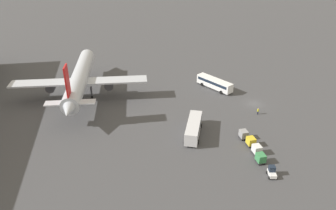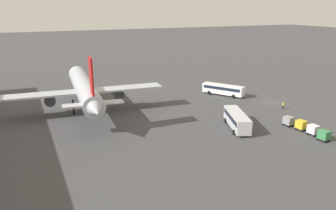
{
  "view_description": "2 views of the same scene",
  "coord_description": "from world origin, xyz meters",
  "px_view_note": "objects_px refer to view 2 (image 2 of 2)",
  "views": [
    {
      "loc": [
        -74.29,
        37.41,
        41.87
      ],
      "look_at": [
        -5.56,
        25.12,
        4.86
      ],
      "focal_mm": 35.0,
      "sensor_mm": 36.0,
      "label": 1
    },
    {
      "loc": [
        -64.82,
        60.35,
        24.52
      ],
      "look_at": [
        0.84,
        30.22,
        2.76
      ],
      "focal_mm": 35.0,
      "sensor_mm": 36.0,
      "label": 2
    }
  ],
  "objects_px": {
    "airplane": "(84,88)",
    "cargo_cart_grey": "(289,121)",
    "shuttle_bus_far": "(237,119)",
    "worker_person": "(283,105)",
    "cargo_cart_green": "(324,135)",
    "cargo_cart_yellow": "(301,125)",
    "shuttle_bus_near": "(223,89)",
    "cargo_cart_white": "(313,129)"
  },
  "relations": [
    {
      "from": "airplane",
      "to": "cargo_cart_yellow",
      "type": "xyz_separation_m",
      "value": [
        -31.41,
        -37.91,
        -4.59
      ]
    },
    {
      "from": "worker_person",
      "to": "airplane",
      "type": "bearing_deg",
      "value": 67.96
    },
    {
      "from": "cargo_cart_yellow",
      "to": "shuttle_bus_far",
      "type": "bearing_deg",
      "value": 59.9
    },
    {
      "from": "cargo_cart_green",
      "to": "cargo_cart_white",
      "type": "xyz_separation_m",
      "value": [
        3.01,
        -0.49,
        0.0
      ]
    },
    {
      "from": "cargo_cart_white",
      "to": "cargo_cart_grey",
      "type": "distance_m",
      "value": 6.04
    },
    {
      "from": "shuttle_bus_far",
      "to": "airplane",
      "type": "bearing_deg",
      "value": 67.52
    },
    {
      "from": "shuttle_bus_far",
      "to": "cargo_cart_yellow",
      "type": "bearing_deg",
      "value": -99.5
    },
    {
      "from": "shuttle_bus_far",
      "to": "cargo_cart_green",
      "type": "xyz_separation_m",
      "value": [
        -12.6,
        -10.93,
        -0.81
      ]
    },
    {
      "from": "shuttle_bus_far",
      "to": "cargo_cart_grey",
      "type": "distance_m",
      "value": 11.45
    },
    {
      "from": "shuttle_bus_near",
      "to": "cargo_cart_grey",
      "type": "distance_m",
      "value": 27.25
    },
    {
      "from": "shuttle_bus_near",
      "to": "shuttle_bus_far",
      "type": "bearing_deg",
      "value": 120.43
    },
    {
      "from": "worker_person",
      "to": "cargo_cart_white",
      "type": "bearing_deg",
      "value": 155.33
    },
    {
      "from": "airplane",
      "to": "worker_person",
      "type": "height_order",
      "value": "airplane"
    },
    {
      "from": "worker_person",
      "to": "shuttle_bus_far",
      "type": "bearing_deg",
      "value": 109.0
    },
    {
      "from": "cargo_cart_green",
      "to": "airplane",
      "type": "bearing_deg",
      "value": 45.04
    },
    {
      "from": "cargo_cart_green",
      "to": "cargo_cart_yellow",
      "type": "distance_m",
      "value": 6.03
    },
    {
      "from": "airplane",
      "to": "cargo_cart_grey",
      "type": "relative_size",
      "value": 20.81
    },
    {
      "from": "cargo_cart_grey",
      "to": "worker_person",
      "type": "bearing_deg",
      "value": -38.35
    },
    {
      "from": "worker_person",
      "to": "cargo_cart_green",
      "type": "height_order",
      "value": "cargo_cart_green"
    },
    {
      "from": "worker_person",
      "to": "cargo_cart_grey",
      "type": "bearing_deg",
      "value": 141.65
    },
    {
      "from": "airplane",
      "to": "shuttle_bus_near",
      "type": "xyz_separation_m",
      "value": [
        -1.2,
        -38.98,
        -3.93
      ]
    },
    {
      "from": "shuttle_bus_far",
      "to": "cargo_cart_green",
      "type": "bearing_deg",
      "value": -118.45
    },
    {
      "from": "shuttle_bus_near",
      "to": "cargo_cart_white",
      "type": "height_order",
      "value": "shuttle_bus_near"
    },
    {
      "from": "cargo_cart_grey",
      "to": "cargo_cart_green",
      "type": "bearing_deg",
      "value": -179.47
    },
    {
      "from": "cargo_cart_white",
      "to": "worker_person",
      "type": "bearing_deg",
      "value": -24.67
    },
    {
      "from": "shuttle_bus_near",
      "to": "worker_person",
      "type": "distance_m",
      "value": 18.33
    },
    {
      "from": "cargo_cart_yellow",
      "to": "cargo_cart_grey",
      "type": "relative_size",
      "value": 1.0
    },
    {
      "from": "airplane",
      "to": "cargo_cart_grey",
      "type": "bearing_deg",
      "value": -122.77
    },
    {
      "from": "cargo_cart_yellow",
      "to": "shuttle_bus_near",
      "type": "bearing_deg",
      "value": -2.03
    },
    {
      "from": "cargo_cart_green",
      "to": "shuttle_bus_far",
      "type": "bearing_deg",
      "value": 40.95
    },
    {
      "from": "worker_person",
      "to": "cargo_cart_green",
      "type": "xyz_separation_m",
      "value": [
        -19.07,
        7.86,
        0.32
      ]
    },
    {
      "from": "shuttle_bus_near",
      "to": "cargo_cart_yellow",
      "type": "distance_m",
      "value": 30.24
    },
    {
      "from": "shuttle_bus_near",
      "to": "cargo_cart_yellow",
      "type": "bearing_deg",
      "value": 146.13
    },
    {
      "from": "shuttle_bus_near",
      "to": "cargo_cart_yellow",
      "type": "height_order",
      "value": "shuttle_bus_near"
    },
    {
      "from": "worker_person",
      "to": "cargo_cart_white",
      "type": "height_order",
      "value": "cargo_cart_white"
    },
    {
      "from": "airplane",
      "to": "cargo_cart_white",
      "type": "height_order",
      "value": "airplane"
    },
    {
      "from": "cargo_cart_green",
      "to": "cargo_cart_grey",
      "type": "relative_size",
      "value": 1.0
    },
    {
      "from": "airplane",
      "to": "shuttle_bus_near",
      "type": "relative_size",
      "value": 3.74
    },
    {
      "from": "airplane",
      "to": "shuttle_bus_near",
      "type": "distance_m",
      "value": 39.19
    },
    {
      "from": "shuttle_bus_near",
      "to": "worker_person",
      "type": "xyz_separation_m",
      "value": [
        -17.16,
        -6.37,
        -0.98
      ]
    },
    {
      "from": "shuttle_bus_far",
      "to": "worker_person",
      "type": "height_order",
      "value": "shuttle_bus_far"
    },
    {
      "from": "airplane",
      "to": "worker_person",
      "type": "xyz_separation_m",
      "value": [
        -18.36,
        -45.35,
        -4.91
      ]
    }
  ]
}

